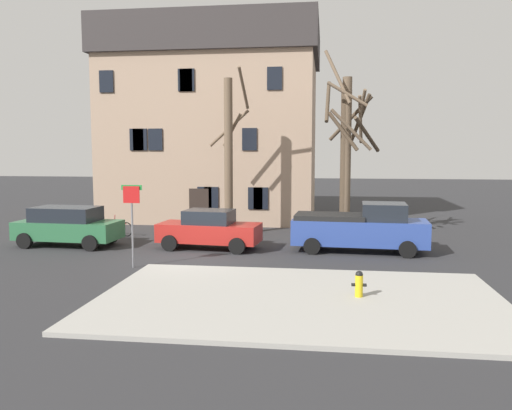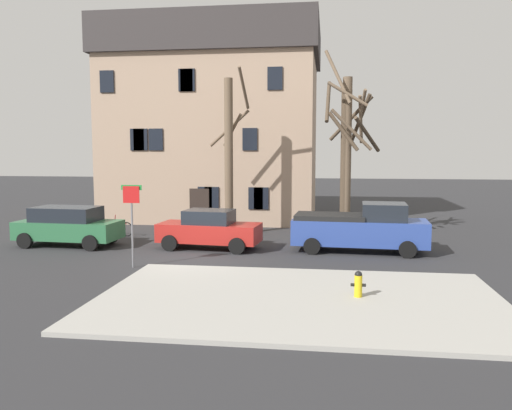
{
  "view_description": "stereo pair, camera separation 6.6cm",
  "coord_description": "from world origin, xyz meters",
  "px_view_note": "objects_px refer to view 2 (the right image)",
  "views": [
    {
      "loc": [
        5.19,
        -19.09,
        4.19
      ],
      "look_at": [
        2.36,
        1.96,
        1.95
      ],
      "focal_mm": 36.31,
      "sensor_mm": 36.0,
      "label": 1
    },
    {
      "loc": [
        5.26,
        -19.09,
        4.19
      ],
      "look_at": [
        2.36,
        1.96,
        1.95
      ],
      "focal_mm": 36.31,
      "sensor_mm": 36.0,
      "label": 2
    }
  ],
  "objects_px": {
    "pickup_truck_blue": "(361,228)",
    "building_main": "(215,122)",
    "tree_bare_mid": "(347,156)",
    "bicycle_leaning": "(119,228)",
    "tree_bare_near": "(229,154)",
    "street_sign_pole": "(132,210)",
    "fire_hydrant": "(358,283)",
    "tree_bare_far": "(347,150)",
    "car_green_wagon": "(68,226)",
    "car_red_sedan": "(209,229)"
  },
  "relations": [
    {
      "from": "tree_bare_near",
      "to": "bicycle_leaning",
      "type": "bearing_deg",
      "value": -169.95
    },
    {
      "from": "building_main",
      "to": "fire_hydrant",
      "type": "xyz_separation_m",
      "value": [
        7.9,
        -17.75,
        -5.48
      ]
    },
    {
      "from": "fire_hydrant",
      "to": "bicycle_leaning",
      "type": "relative_size",
      "value": 0.44
    },
    {
      "from": "car_green_wagon",
      "to": "bicycle_leaning",
      "type": "relative_size",
      "value": 2.7
    },
    {
      "from": "car_red_sedan",
      "to": "bicycle_leaning",
      "type": "bearing_deg",
      "value": 152.24
    },
    {
      "from": "car_red_sedan",
      "to": "street_sign_pole",
      "type": "bearing_deg",
      "value": -116.58
    },
    {
      "from": "fire_hydrant",
      "to": "street_sign_pole",
      "type": "distance_m",
      "value": 8.54
    },
    {
      "from": "tree_bare_near",
      "to": "tree_bare_far",
      "type": "xyz_separation_m",
      "value": [
        5.7,
        0.08,
        0.18
      ]
    },
    {
      "from": "tree_bare_mid",
      "to": "pickup_truck_blue",
      "type": "distance_m",
      "value": 4.74
    },
    {
      "from": "car_green_wagon",
      "to": "fire_hydrant",
      "type": "bearing_deg",
      "value": -29.35
    },
    {
      "from": "bicycle_leaning",
      "to": "street_sign_pole",
      "type": "bearing_deg",
      "value": -63.45
    },
    {
      "from": "fire_hydrant",
      "to": "tree_bare_near",
      "type": "bearing_deg",
      "value": 117.93
    },
    {
      "from": "building_main",
      "to": "tree_bare_far",
      "type": "bearing_deg",
      "value": -41.32
    },
    {
      "from": "car_green_wagon",
      "to": "bicycle_leaning",
      "type": "xyz_separation_m",
      "value": [
        1.1,
        2.89,
        -0.53
      ]
    },
    {
      "from": "car_green_wagon",
      "to": "fire_hydrant",
      "type": "xyz_separation_m",
      "value": [
        12.19,
        -6.85,
        -0.4
      ]
    },
    {
      "from": "tree_bare_mid",
      "to": "pickup_truck_blue",
      "type": "xyz_separation_m",
      "value": [
        0.49,
        -3.69,
        -2.94
      ]
    },
    {
      "from": "fire_hydrant",
      "to": "bicycle_leaning",
      "type": "distance_m",
      "value": 14.76
    },
    {
      "from": "car_green_wagon",
      "to": "tree_bare_near",
      "type": "bearing_deg",
      "value": 30.59
    },
    {
      "from": "building_main",
      "to": "tree_bare_near",
      "type": "height_order",
      "value": "building_main"
    },
    {
      "from": "tree_bare_far",
      "to": "street_sign_pole",
      "type": "bearing_deg",
      "value": -135.62
    },
    {
      "from": "pickup_truck_blue",
      "to": "car_red_sedan",
      "type": "bearing_deg",
      "value": -177.85
    },
    {
      "from": "fire_hydrant",
      "to": "street_sign_pole",
      "type": "height_order",
      "value": "street_sign_pole"
    },
    {
      "from": "street_sign_pole",
      "to": "tree_bare_far",
      "type": "bearing_deg",
      "value": 44.38
    },
    {
      "from": "tree_bare_far",
      "to": "street_sign_pole",
      "type": "height_order",
      "value": "tree_bare_far"
    },
    {
      "from": "building_main",
      "to": "pickup_truck_blue",
      "type": "xyz_separation_m",
      "value": [
        8.4,
        -10.52,
        -4.99
      ]
    },
    {
      "from": "building_main",
      "to": "pickup_truck_blue",
      "type": "relative_size",
      "value": 2.3
    },
    {
      "from": "pickup_truck_blue",
      "to": "building_main",
      "type": "bearing_deg",
      "value": 128.6
    },
    {
      "from": "car_red_sedan",
      "to": "bicycle_leaning",
      "type": "height_order",
      "value": "car_red_sedan"
    },
    {
      "from": "fire_hydrant",
      "to": "car_green_wagon",
      "type": "bearing_deg",
      "value": 150.65
    },
    {
      "from": "street_sign_pole",
      "to": "car_green_wagon",
      "type": "bearing_deg",
      "value": 139.88
    },
    {
      "from": "car_green_wagon",
      "to": "fire_hydrant",
      "type": "relative_size",
      "value": 6.2
    },
    {
      "from": "fire_hydrant",
      "to": "street_sign_pole",
      "type": "relative_size",
      "value": 0.25
    },
    {
      "from": "building_main",
      "to": "car_green_wagon",
      "type": "relative_size",
      "value": 2.81
    },
    {
      "from": "tree_bare_mid",
      "to": "pickup_truck_blue",
      "type": "height_order",
      "value": "tree_bare_mid"
    },
    {
      "from": "bicycle_leaning",
      "to": "fire_hydrant",
      "type": "bearing_deg",
      "value": -41.32
    },
    {
      "from": "tree_bare_far",
      "to": "bicycle_leaning",
      "type": "xyz_separation_m",
      "value": [
        -11.11,
        -1.04,
        -3.86
      ]
    },
    {
      "from": "tree_bare_near",
      "to": "fire_hydrant",
      "type": "bearing_deg",
      "value": -62.07
    },
    {
      "from": "tree_bare_near",
      "to": "street_sign_pole",
      "type": "height_order",
      "value": "tree_bare_near"
    },
    {
      "from": "tree_bare_near",
      "to": "tree_bare_far",
      "type": "height_order",
      "value": "tree_bare_far"
    },
    {
      "from": "car_red_sedan",
      "to": "car_green_wagon",
      "type": "bearing_deg",
      "value": -178.72
    },
    {
      "from": "car_green_wagon",
      "to": "bicycle_leaning",
      "type": "distance_m",
      "value": 3.14
    },
    {
      "from": "tree_bare_near",
      "to": "street_sign_pole",
      "type": "distance_m",
      "value": 8.1
    },
    {
      "from": "car_green_wagon",
      "to": "bicycle_leaning",
      "type": "height_order",
      "value": "car_green_wagon"
    },
    {
      "from": "tree_bare_far",
      "to": "tree_bare_near",
      "type": "bearing_deg",
      "value": -179.18
    },
    {
      "from": "street_sign_pole",
      "to": "bicycle_leaning",
      "type": "distance_m",
      "value": 7.58
    },
    {
      "from": "pickup_truck_blue",
      "to": "car_green_wagon",
      "type": "bearing_deg",
      "value": -178.28
    },
    {
      "from": "tree_bare_mid",
      "to": "pickup_truck_blue",
      "type": "relative_size",
      "value": 1.36
    },
    {
      "from": "tree_bare_mid",
      "to": "fire_hydrant",
      "type": "relative_size",
      "value": 10.29
    },
    {
      "from": "bicycle_leaning",
      "to": "tree_bare_far",
      "type": "bearing_deg",
      "value": 5.35
    },
    {
      "from": "tree_bare_mid",
      "to": "bicycle_leaning",
      "type": "height_order",
      "value": "tree_bare_mid"
    }
  ]
}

